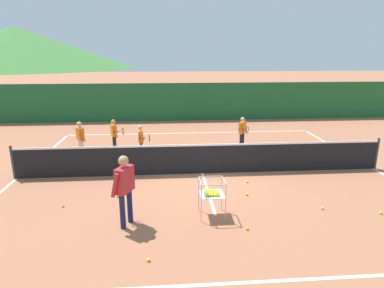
{
  "coord_description": "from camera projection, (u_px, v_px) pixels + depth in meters",
  "views": [
    {
      "loc": [
        -1.12,
        -9.86,
        3.74
      ],
      "look_at": [
        -0.32,
        0.17,
        0.94
      ],
      "focal_mm": 30.72,
      "sensor_mm": 36.0,
      "label": 1
    }
  ],
  "objects": [
    {
      "name": "ground_plane",
      "position": [
        202.0,
        173.0,
        10.56
      ],
      "size": [
        120.0,
        120.0,
        0.0
      ],
      "primitive_type": "plane",
      "color": "#A86647"
    },
    {
      "name": "tennis_ball_0",
      "position": [
        148.0,
        260.0,
        6.09
      ],
      "size": [
        0.07,
        0.07,
        0.07
      ],
      "primitive_type": "sphere",
      "color": "yellow",
      "rests_on": "ground"
    },
    {
      "name": "hill_0",
      "position": [
        16.0,
        47.0,
        81.3
      ],
      "size": [
        57.1,
        57.1,
        10.08
      ],
      "primitive_type": "cone",
      "color": "#427A38",
      "rests_on": "ground"
    },
    {
      "name": "ball_cart",
      "position": [
        211.0,
        193.0,
        7.66
      ],
      "size": [
        0.58,
        0.58,
        0.9
      ],
      "color": "#B7B7BC",
      "rests_on": "ground"
    },
    {
      "name": "tennis_net",
      "position": [
        202.0,
        159.0,
        10.43
      ],
      "size": [
        11.7,
        0.08,
        1.05
      ],
      "color": "#333338",
      "rests_on": "ground"
    },
    {
      "name": "tennis_ball_8",
      "position": [
        381.0,
        213.0,
        7.89
      ],
      "size": [
        0.07,
        0.07,
        0.07
      ],
      "primitive_type": "sphere",
      "color": "yellow",
      "rests_on": "ground"
    },
    {
      "name": "student_2",
      "position": [
        141.0,
        138.0,
        11.93
      ],
      "size": [
        0.44,
        0.58,
        1.22
      ],
      "color": "navy",
      "rests_on": "ground"
    },
    {
      "name": "tennis_ball_2",
      "position": [
        63.0,
        206.0,
        8.24
      ],
      "size": [
        0.07,
        0.07,
        0.07
      ],
      "primitive_type": "sphere",
      "color": "yellow",
      "rests_on": "ground"
    },
    {
      "name": "tennis_ball_4",
      "position": [
        247.0,
        194.0,
        8.91
      ],
      "size": [
        0.07,
        0.07,
        0.07
      ],
      "primitive_type": "sphere",
      "color": "yellow",
      "rests_on": "ground"
    },
    {
      "name": "line_baseline_near",
      "position": [
        236.0,
        283.0,
        5.52
      ],
      "size": [
        11.53,
        0.08,
        0.01
      ],
      "primitive_type": "cube",
      "color": "white",
      "rests_on": "ground"
    },
    {
      "name": "line_sideline_west",
      "position": [
        17.0,
        178.0,
        10.12
      ],
      "size": [
        0.08,
        10.79,
        0.01
      ],
      "primitive_type": "cube",
      "color": "white",
      "rests_on": "ground"
    },
    {
      "name": "student_1",
      "position": [
        114.0,
        132.0,
        12.72
      ],
      "size": [
        0.57,
        0.53,
        1.27
      ],
      "color": "black",
      "rests_on": "ground"
    },
    {
      "name": "line_sideline_east",
      "position": [
        373.0,
        168.0,
        11.0
      ],
      "size": [
        0.08,
        10.79,
        0.01
      ],
      "primitive_type": "cube",
      "color": "white",
      "rests_on": "ground"
    },
    {
      "name": "student_0",
      "position": [
        80.0,
        136.0,
        11.96
      ],
      "size": [
        0.41,
        0.55,
        1.35
      ],
      "color": "silver",
      "rests_on": "ground"
    },
    {
      "name": "line_service_center",
      "position": [
        202.0,
        173.0,
        10.56
      ],
      "size": [
        0.08,
        5.72,
        0.01
      ],
      "primitive_type": "cube",
      "color": "white",
      "rests_on": "ground"
    },
    {
      "name": "tennis_ball_5",
      "position": [
        247.0,
        228.0,
        7.18
      ],
      "size": [
        0.07,
        0.07,
        0.07
      ],
      "primitive_type": "sphere",
      "color": "yellow",
      "rests_on": "ground"
    },
    {
      "name": "windscreen_fence",
      "position": [
        186.0,
        102.0,
        18.57
      ],
      "size": [
        25.36,
        0.08,
        2.13
      ],
      "primitive_type": "cube",
      "color": "#1E5B2D",
      "rests_on": "ground"
    },
    {
      "name": "student_3",
      "position": [
        243.0,
        129.0,
        13.22
      ],
      "size": [
        0.44,
        0.69,
        1.26
      ],
      "color": "black",
      "rests_on": "ground"
    },
    {
      "name": "tennis_ball_6",
      "position": [
        247.0,
        182.0,
        9.78
      ],
      "size": [
        0.07,
        0.07,
        0.07
      ],
      "primitive_type": "sphere",
      "color": "yellow",
      "rests_on": "ground"
    },
    {
      "name": "line_baseline_far",
      "position": [
        190.0,
        133.0,
        15.88
      ],
      "size": [
        11.53,
        0.08,
        0.01
      ],
      "primitive_type": "cube",
      "color": "white",
      "rests_on": "ground"
    },
    {
      "name": "instructor",
      "position": [
        125.0,
        184.0,
        7.15
      ],
      "size": [
        0.5,
        0.82,
        1.63
      ],
      "color": "#191E4C",
      "rests_on": "ground"
    },
    {
      "name": "tennis_ball_3",
      "position": [
        118.0,
        196.0,
        8.8
      ],
      "size": [
        0.07,
        0.07,
        0.07
      ],
      "primitive_type": "sphere",
      "color": "yellow",
      "rests_on": "ground"
    },
    {
      "name": "tennis_ball_9",
      "position": [
        323.0,
        208.0,
        8.11
      ],
      "size": [
        0.07,
        0.07,
        0.07
      ],
      "primitive_type": "sphere",
      "color": "yellow",
      "rests_on": "ground"
    }
  ]
}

